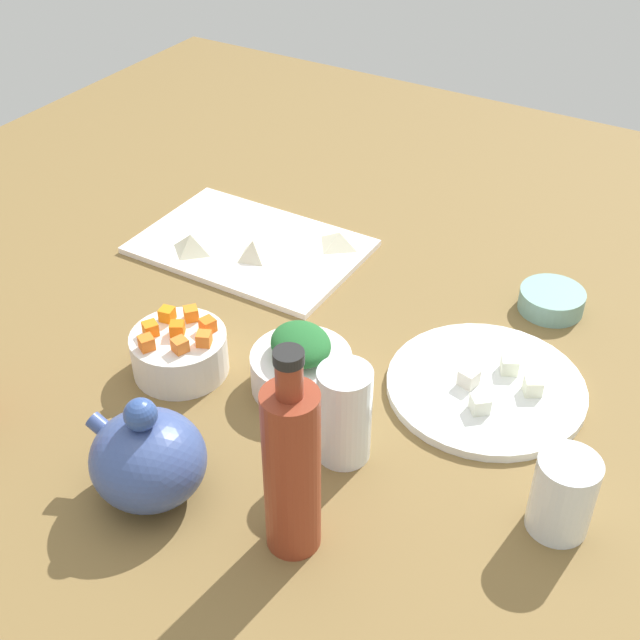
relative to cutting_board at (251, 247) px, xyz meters
The scene contains 26 objects.
tabletop 28.26cm from the cutting_board, 144.33° to the left, with size 190.00×190.00×3.00cm, color brown.
cutting_board is the anchor object (origin of this frame).
plate_tofu 47.63cm from the cutting_board, 164.36° to the left, with size 25.83×25.83×1.20cm, color white.
bowl_greens 34.77cm from the cutting_board, 135.50° to the left, with size 13.14×13.14×5.17cm, color white.
bowl_carrots 31.20cm from the cutting_board, 107.14° to the left, with size 12.75×12.75×5.77cm, color white.
bowl_small_side 48.14cm from the cutting_board, 169.40° to the right, with size 9.47×9.47×3.21cm, color #709E94.
teapot 52.58cm from the cutting_board, 112.24° to the left, with size 14.79×12.75×13.90cm.
bottle_1 60.03cm from the cutting_board, 128.96° to the left, with size 5.87×5.87×26.03cm.
drinking_glass_0 67.73cm from the cutting_board, 154.02° to the left, with size 6.79×6.79×9.74cm, color white.
drinking_glass_1 48.09cm from the cutting_board, 137.87° to the left, with size 6.44×6.44×12.64cm, color white.
carrot_cube_0 34.53cm from the cutting_board, 109.72° to the left, with size 1.80×1.80×1.80cm, color orange.
carrot_cube_1 27.96cm from the cutting_board, 108.22° to the left, with size 1.80×1.80×1.80cm, color orange.
carrot_cube_2 28.93cm from the cutting_board, 102.02° to the left, with size 1.80×1.80×1.80cm, color orange.
carrot_cube_3 32.40cm from the cutting_board, 100.91° to the left, with size 1.80×1.80×1.80cm, color orange.
carrot_cube_4 32.81cm from the cutting_board, 114.33° to the left, with size 1.80×1.80×1.80cm, color orange.
carrot_cube_5 31.41cm from the cutting_board, 107.03° to the left, with size 1.80×1.80×1.80cm, color orange.
carrot_cube_6 35.16cm from the cutting_board, 102.52° to the left, with size 1.80×1.80×1.80cm, color orange.
carrot_cube_7 29.95cm from the cutting_board, 114.05° to the left, with size 1.80×1.80×1.80cm, color orange.
chopped_greens_mound 35.32cm from the cutting_board, 135.50° to the left, with size 8.93×7.51×3.71cm, color #22612B.
tofu_cube_0 50.37cm from the cutting_board, 158.94° to the left, with size 2.20×2.20×2.20cm, color silver.
tofu_cube_1 48.35cm from the cutting_board, 169.19° to the left, with size 2.20×2.20×2.20cm, color silver.
tofu_cube_2 46.11cm from the cutting_board, 162.09° to the left, with size 2.20×2.20×2.20cm, color silver.
tofu_cube_3 52.82cm from the cutting_board, 167.39° to the left, with size 2.20×2.20×2.20cm, color white.
dumpling_0 14.49cm from the cutting_board, 149.64° to the right, with size 5.74×5.40×2.25cm, color beige.
dumpling_1 9.69cm from the cutting_board, 43.32° to the left, with size 5.23×4.79×3.05cm, color beige.
dumpling_2 4.59cm from the cutting_board, 131.23° to the left, with size 4.34×4.16×3.10cm, color beige.
Camera 1 is at (-46.47, 78.23, 76.59)cm, focal length 47.40 mm.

